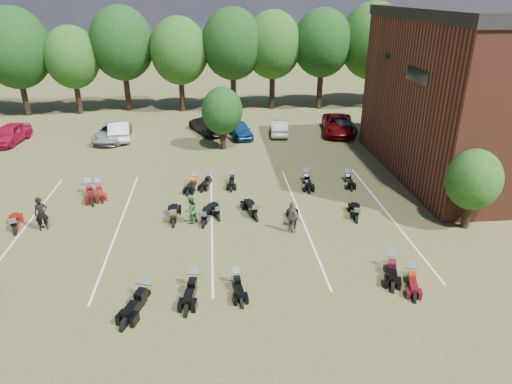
{
  "coord_description": "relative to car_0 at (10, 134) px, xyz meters",
  "views": [
    {
      "loc": [
        -2.69,
        -19.49,
        11.64
      ],
      "look_at": [
        -0.45,
        4.0,
        1.2
      ],
      "focal_mm": 32.0,
      "sensor_mm": 36.0,
      "label": 1
    }
  ],
  "objects": [
    {
      "name": "young_tree_midfield",
      "position": [
        17.53,
        -3.23,
        2.3
      ],
      "size": [
        3.2,
        3.2,
        4.7
      ],
      "color": "black",
      "rests_on": "ground"
    },
    {
      "name": "tree_line",
      "position": [
        18.53,
        10.27,
        5.52
      ],
      "size": [
        56.0,
        6.0,
        9.79
      ],
      "color": "black",
      "rests_on": "ground"
    },
    {
      "name": "motorcycle_7",
      "position": [
        6.27,
        -16.14,
        -0.79
      ],
      "size": [
        1.39,
        2.4,
        1.28
      ],
      "primitive_type": null,
      "rotation": [
        0.0,
        0.0,
        3.45
      ],
      "color": "maroon",
      "rests_on": "ground"
    },
    {
      "name": "car_7",
      "position": [
        28.21,
        0.55,
        -0.1
      ],
      "size": [
        2.1,
        4.78,
        1.37
      ],
      "primitive_type": "imported",
      "rotation": [
        0.0,
        0.0,
        3.18
      ],
      "color": "#3F3E44",
      "rests_on": "ground"
    },
    {
      "name": "person_green",
      "position": [
        15.43,
        -15.85,
        -0.01
      ],
      "size": [
        0.95,
        0.95,
        1.56
      ],
      "primitive_type": "imported",
      "rotation": [
        0.0,
        0.0,
        3.91
      ],
      "color": "#225D2E",
      "rests_on": "ground"
    },
    {
      "name": "motorcycle_9",
      "position": [
        16.88,
        -15.58,
        -0.79
      ],
      "size": [
        1.05,
        2.17,
        1.16
      ],
      "primitive_type": null,
      "rotation": [
        0.0,
        0.0,
        3.34
      ],
      "color": "black",
      "rests_on": "ground"
    },
    {
      "name": "person_grey",
      "position": [
        20.71,
        -17.39,
        0.08
      ],
      "size": [
        0.92,
        1.08,
        1.74
      ],
      "primitive_type": "imported",
      "rotation": [
        0.0,
        0.0,
        2.17
      ],
      "color": "#5F5A51",
      "rests_on": "ground"
    },
    {
      "name": "car_0",
      "position": [
        0.0,
        0.0,
        0.0
      ],
      "size": [
        2.44,
        4.83,
        1.58
      ],
      "primitive_type": "imported",
      "rotation": [
        0.0,
        0.0,
        -0.13
      ],
      "color": "maroon",
      "rests_on": "ground"
    },
    {
      "name": "motorcycle_14",
      "position": [
        8.93,
        -11.27,
        -0.79
      ],
      "size": [
        1.54,
        2.65,
        1.41
      ],
      "primitive_type": null,
      "rotation": [
        0.0,
        0.0,
        0.32
      ],
      "color": "#3E0A08",
      "rests_on": "ground"
    },
    {
      "name": "motorcycle_11",
      "position": [
        20.93,
        -16.83,
        -0.79
      ],
      "size": [
        0.89,
        2.16,
        1.17
      ],
      "primitive_type": null,
      "rotation": [
        0.0,
        0.0,
        3.04
      ],
      "color": "black",
      "rests_on": "ground"
    },
    {
      "name": "motorcycle_1",
      "position": [
        13.77,
        -22.43,
        -0.79
      ],
      "size": [
        1.54,
        2.62,
        1.39
      ],
      "primitive_type": null,
      "rotation": [
        0.0,
        0.0,
        -0.32
      ],
      "color": "black",
      "rests_on": "ground"
    },
    {
      "name": "motorcycle_4",
      "position": [
        17.54,
        -21.78,
        -0.79
      ],
      "size": [
        0.84,
        2.1,
        1.14
      ],
      "primitive_type": null,
      "rotation": [
        0.0,
        0.0,
        0.09
      ],
      "color": "black",
      "rests_on": "ground"
    },
    {
      "name": "motorcycle_17",
      "position": [
        15.45,
        -10.53,
        -0.79
      ],
      "size": [
        1.19,
        2.32,
        1.23
      ],
      "primitive_type": null,
      "rotation": [
        0.0,
        0.0,
        -0.23
      ],
      "color": "black",
      "rests_on": "ground"
    },
    {
      "name": "ground",
      "position": [
        19.53,
        -18.73,
        -0.79
      ],
      "size": [
        160.0,
        160.0,
        0.0
      ],
      "primitive_type": "plane",
      "color": "brown",
      "rests_on": "ground"
    },
    {
      "name": "car_6",
      "position": [
        27.79,
        0.18,
        0.01
      ],
      "size": [
        3.67,
        6.14,
        1.6
      ],
      "primitive_type": "imported",
      "rotation": [
        0.0,
        0.0,
        -0.19
      ],
      "color": "#610507",
      "rests_on": "ground"
    },
    {
      "name": "car_1",
      "position": [
        8.81,
        0.28,
        0.0
      ],
      "size": [
        2.44,
        5.0,
        1.58
      ],
      "primitive_type": "imported",
      "rotation": [
        0.0,
        0.0,
        3.31
      ],
      "color": "silver",
      "rests_on": "ground"
    },
    {
      "name": "motorcycle_20",
      "position": [
        25.57,
        -10.78,
        -0.79
      ],
      "size": [
        0.91,
        2.19,
        1.18
      ],
      "primitive_type": null,
      "rotation": [
        0.0,
        0.0,
        -0.11
      ],
      "color": "black",
      "rests_on": "ground"
    },
    {
      "name": "motorcycle_18",
      "position": [
        17.94,
        -10.21,
        -0.79
      ],
      "size": [
        0.86,
        2.13,
        1.16
      ],
      "primitive_type": null,
      "rotation": [
        0.0,
        0.0,
        -0.1
      ],
      "color": "black",
      "rests_on": "ground"
    },
    {
      "name": "car_3",
      "position": [
        16.29,
        1.58,
        -0.04
      ],
      "size": [
        3.95,
        5.55,
        1.49
      ],
      "primitive_type": "imported",
      "rotation": [
        0.0,
        0.0,
        3.55
      ],
      "color": "black",
      "rests_on": "ground"
    },
    {
      "name": "motorcycle_6",
      "position": [
        25.18,
        -22.16,
        -0.79
      ],
      "size": [
        1.21,
        2.16,
        1.15
      ],
      "primitive_type": null,
      "rotation": [
        0.0,
        0.0,
        -0.28
      ],
      "color": "#510B14",
      "rests_on": "ground"
    },
    {
      "name": "motorcycle_13",
      "position": [
        24.45,
        -16.53,
        -0.79
      ],
      "size": [
        1.1,
        2.3,
        1.23
      ],
      "primitive_type": null,
      "rotation": [
        0.0,
        0.0,
        2.95
      ],
      "color": "black",
      "rests_on": "ground"
    },
    {
      "name": "motorcycle_5",
      "position": [
        24.66,
        -21.22,
        -0.79
      ],
      "size": [
        1.43,
        2.44,
        1.29
      ],
      "primitive_type": null,
      "rotation": [
        0.0,
        0.0,
        -0.32
      ],
      "color": "black",
      "rests_on": "ground"
    },
    {
      "name": "motorcycle_3",
      "position": [
        15.75,
        -21.84,
        -0.79
      ],
      "size": [
        1.11,
        2.46,
        1.33
      ],
      "primitive_type": null,
      "rotation": [
        0.0,
        0.0,
        -0.15
      ],
      "color": "black",
      "rests_on": "ground"
    },
    {
      "name": "motorcycle_15",
      "position": [
        9.46,
        -11.11,
        -0.79
      ],
      "size": [
        1.38,
        2.31,
        1.23
      ],
      "primitive_type": null,
      "rotation": [
        0.0,
        0.0,
        0.33
      ],
      "color": "maroon",
      "rests_on": "ground"
    },
    {
      "name": "person_black",
      "position": [
        7.66,
        -15.87,
        0.13
      ],
      "size": [
        0.79,
        0.68,
        1.84
      ],
      "primitive_type": "imported",
      "rotation": [
        0.0,
        0.0,
        0.42
      ],
      "color": "black",
      "rests_on": "ground"
    },
    {
      "name": "motorcycle_8",
      "position": [
        14.46,
        -16.05,
        -0.79
      ],
      "size": [
        0.81,
        2.46,
        1.36
      ],
      "primitive_type": null,
      "rotation": [
        0.0,
        0.0,
        3.16
      ],
      "color": "black",
      "rests_on": "ground"
    },
    {
      "name": "car_5",
      "position": [
        22.59,
        0.31,
        -0.11
      ],
      "size": [
        1.9,
        4.23,
        1.35
      ],
      "primitive_type": "imported",
      "rotation": [
        0.0,
        0.0,
        3.02
      ],
      "color": "beige",
      "rests_on": "ground"
    },
    {
      "name": "young_tree_near_building",
      "position": [
        30.03,
        -17.73,
        1.96
      ],
      "size": [
        2.8,
        2.8,
        4.16
      ],
      "color": "black",
      "rests_on": "ground"
    },
    {
      "name": "motorcycle_12",
      "position": [
        18.94,
        -15.79,
        -0.79
      ],
      "size": [
        1.3,
        2.6,
        1.39
      ],
      "primitive_type": null,
      "rotation": [
        0.0,
        0.0,
        3.35
      ],
      "color": "black",
      "rests_on": "ground"
    },
    {
      "name": "car_4",
      "position": [
        19.11,
        -0.17,
        -0.12
      ],
      "size": [
        2.31,
        4.15,
        1.34
      ],
      "primitive_type": "imported",
      "rotation": [
        0.0,
        0.0,
        0.19
      ],
      "color": "navy",
      "rests_on": "ground"
    },
    {
      "name": "parking_lines",
      "position": [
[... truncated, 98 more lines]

